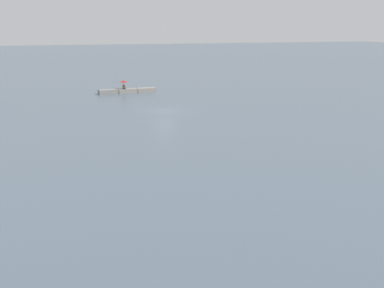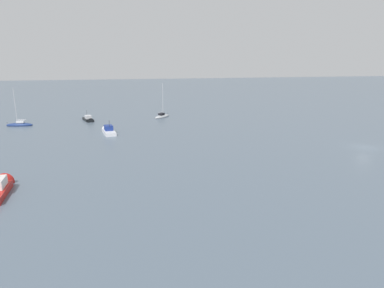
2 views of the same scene
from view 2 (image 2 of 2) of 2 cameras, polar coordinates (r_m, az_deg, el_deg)
name	(u,v)px [view 2 (image 2 of 2)]	position (r m, az deg, el deg)	size (l,w,h in m)	color
ground_plane	(364,147)	(62.47, 27.09, -0.53)	(500.00, 500.00, 0.00)	slate
sailboat_navy_near	(20,125)	(83.85, -27.08, 2.93)	(2.67, 5.85, 8.53)	navy
sailboat_grey_outer	(162,116)	(86.57, -5.08, 4.67)	(5.36, 5.23, 8.83)	#ADB2B7
motorboat_black_mid	(89,120)	(84.61, -17.04, 3.94)	(5.60, 2.87, 3.01)	black
motorboat_white_far	(108,131)	(69.07, -13.93, 2.13)	(6.58, 2.64, 3.59)	silver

